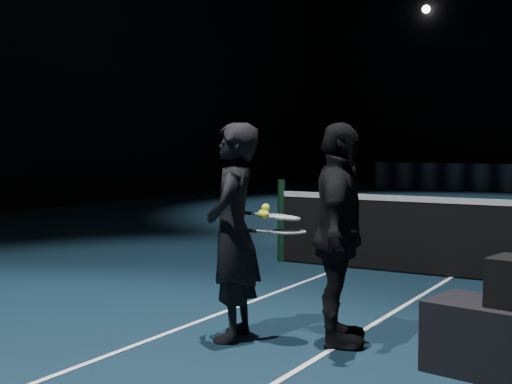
% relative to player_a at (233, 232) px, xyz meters
% --- Properties ---
extents(net_post_left, '(0.10, 0.10, 1.10)m').
position_rel_player_a_xyz_m(net_post_left, '(-1.47, 3.52, -0.33)').
color(net_post_left, black).
rests_on(net_post_left, floor).
extents(player_a, '(0.60, 0.74, 1.76)m').
position_rel_player_a_xyz_m(player_a, '(0.00, 0.00, 0.00)').
color(player_a, black).
rests_on(player_a, floor).
extents(player_b, '(0.77, 1.11, 1.76)m').
position_rel_player_a_xyz_m(player_b, '(0.80, 0.28, 0.00)').
color(player_b, black).
rests_on(player_b, floor).
extents(racket_lower, '(0.71, 0.43, 0.03)m').
position_rel_player_a_xyz_m(racket_lower, '(0.43, 0.15, 0.01)').
color(racket_lower, black).
rests_on(racket_lower, player_a).
extents(racket_upper, '(0.71, 0.47, 0.10)m').
position_rel_player_a_xyz_m(racket_upper, '(0.37, 0.17, 0.12)').
color(racket_upper, black).
rests_on(racket_upper, player_b).
extents(tennis_balls, '(0.12, 0.10, 0.12)m').
position_rel_player_a_xyz_m(tennis_balls, '(0.24, 0.09, 0.16)').
color(tennis_balls, gold).
rests_on(tennis_balls, racket_upper).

